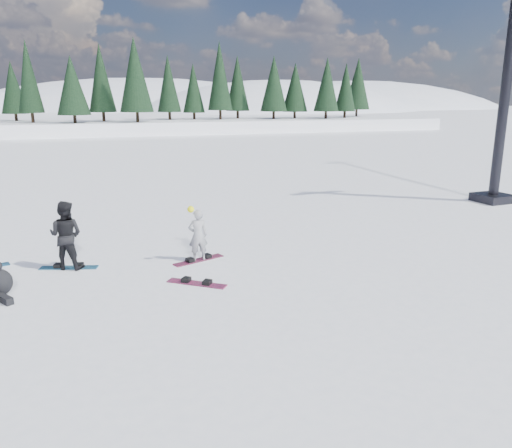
{
  "coord_description": "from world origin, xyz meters",
  "views": [
    {
      "loc": [
        -2.25,
        -11.61,
        4.4
      ],
      "look_at": [
        1.86,
        0.68,
        1.1
      ],
      "focal_mm": 35.0,
      "sensor_mm": 36.0,
      "label": 1
    }
  ],
  "objects_px": {
    "lift_tower": "(503,114)",
    "snowboarder_woman": "(198,235)",
    "snowboard_loose_b": "(197,283)",
    "snowboarder_man": "(66,235)"
  },
  "relations": [
    {
      "from": "snowboarder_man",
      "to": "snowboard_loose_b",
      "type": "distance_m",
      "value": 3.82
    },
    {
      "from": "snowboarder_woman",
      "to": "snowboarder_man",
      "type": "height_order",
      "value": "snowboarder_man"
    },
    {
      "from": "snowboard_loose_b",
      "to": "lift_tower",
      "type": "bearing_deg",
      "value": 58.7
    },
    {
      "from": "lift_tower",
      "to": "snowboard_loose_b",
      "type": "distance_m",
      "value": 15.71
    },
    {
      "from": "snowboarder_woman",
      "to": "snowboarder_man",
      "type": "bearing_deg",
      "value": -9.44
    },
    {
      "from": "lift_tower",
      "to": "snowboarder_man",
      "type": "bearing_deg",
      "value": -171.78
    },
    {
      "from": "lift_tower",
      "to": "snowboarder_woman",
      "type": "distance_m",
      "value": 14.62
    },
    {
      "from": "lift_tower",
      "to": "snowboard_loose_b",
      "type": "relative_size",
      "value": 6.1
    },
    {
      "from": "lift_tower",
      "to": "snowboarder_man",
      "type": "relative_size",
      "value": 5.03
    },
    {
      "from": "snowboarder_man",
      "to": "snowboard_loose_b",
      "type": "relative_size",
      "value": 1.21
    }
  ]
}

